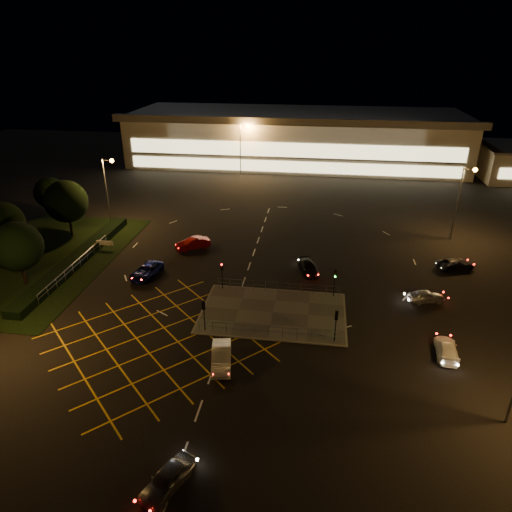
# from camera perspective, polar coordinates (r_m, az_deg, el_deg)

# --- Properties ---
(ground) EXTENTS (180.00, 180.00, 0.00)m
(ground) POSITION_cam_1_polar(r_m,az_deg,el_deg) (47.88, 0.02, -5.69)
(ground) COLOR black
(ground) RESTS_ON ground
(pedestrian_island) EXTENTS (14.00, 9.00, 0.12)m
(pedestrian_island) POSITION_cam_1_polar(r_m,az_deg,el_deg) (45.96, 2.15, -7.08)
(pedestrian_island) COLOR #4C4944
(pedestrian_island) RESTS_ON ground
(grass_verge) EXTENTS (18.00, 30.00, 0.08)m
(grass_verge) POSITION_cam_1_polar(r_m,az_deg,el_deg) (62.63, -25.39, -0.42)
(grass_verge) COLOR black
(grass_verge) RESTS_ON ground
(hedge) EXTENTS (2.00, 26.00, 1.00)m
(hedge) POSITION_cam_1_polar(r_m,az_deg,el_deg) (59.89, -21.45, -0.33)
(hedge) COLOR black
(hedge) RESTS_ON ground
(supermarket) EXTENTS (72.00, 26.50, 10.50)m
(supermarket) POSITION_cam_1_polar(r_m,az_deg,el_deg) (104.53, 4.99, 14.60)
(supermarket) COLOR beige
(supermarket) RESTS_ON ground
(streetlight_nw) EXTENTS (1.78, 0.56, 10.03)m
(streetlight_nw) POSITION_cam_1_polar(r_m,az_deg,el_deg) (68.01, -17.99, 8.67)
(streetlight_nw) COLOR slate
(streetlight_nw) RESTS_ON ground
(streetlight_ne) EXTENTS (1.78, 0.56, 10.03)m
(streetlight_ne) POSITION_cam_1_polar(r_m,az_deg,el_deg) (65.95, 24.41, 7.13)
(streetlight_ne) COLOR slate
(streetlight_ne) RESTS_ON ground
(streetlight_far_left) EXTENTS (1.78, 0.56, 10.03)m
(streetlight_far_left) POSITION_cam_1_polar(r_m,az_deg,el_deg) (91.74, -1.71, 13.97)
(streetlight_far_left) COLOR slate
(streetlight_far_left) RESTS_ON ground
(streetlight_far_right) EXTENTS (1.78, 0.56, 10.03)m
(streetlight_far_right) POSITION_cam_1_polar(r_m,az_deg,el_deg) (95.63, 23.49, 12.41)
(streetlight_far_right) COLOR slate
(streetlight_far_right) RESTS_ON ground
(signal_sw) EXTENTS (0.28, 0.30, 3.15)m
(signal_sw) POSITION_cam_1_polar(r_m,az_deg,el_deg) (42.34, -6.54, -6.66)
(signal_sw) COLOR black
(signal_sw) RESTS_ON pedestrian_island
(signal_se) EXTENTS (0.28, 0.30, 3.15)m
(signal_se) POSITION_cam_1_polar(r_m,az_deg,el_deg) (41.26, 9.99, -7.85)
(signal_se) COLOR black
(signal_se) RESTS_ON pedestrian_island
(signal_nw) EXTENTS (0.28, 0.30, 3.15)m
(signal_nw) POSITION_cam_1_polar(r_m,az_deg,el_deg) (49.09, -4.28, -1.77)
(signal_nw) COLOR black
(signal_nw) RESTS_ON pedestrian_island
(signal_ne) EXTENTS (0.28, 0.30, 3.15)m
(signal_ne) POSITION_cam_1_polar(r_m,az_deg,el_deg) (48.15, 9.84, -2.67)
(signal_ne) COLOR black
(signal_ne) RESTS_ON pedestrian_island
(tree_b) EXTENTS (5.40, 5.40, 7.35)m
(tree_b) POSITION_cam_1_polar(r_m,az_deg,el_deg) (63.27, -29.20, 3.57)
(tree_b) COLOR black
(tree_b) RESTS_ON ground
(tree_c) EXTENTS (5.76, 5.76, 7.84)m
(tree_c) POSITION_cam_1_polar(r_m,az_deg,el_deg) (67.18, -22.65, 6.30)
(tree_c) COLOR black
(tree_c) RESTS_ON ground
(tree_d) EXTENTS (4.68, 4.68, 6.37)m
(tree_d) POSITION_cam_1_polar(r_m,az_deg,el_deg) (75.39, -24.32, 7.19)
(tree_d) COLOR black
(tree_d) RESTS_ON ground
(tree_e) EXTENTS (5.40, 5.40, 7.35)m
(tree_e) POSITION_cam_1_polar(r_m,az_deg,el_deg) (55.34, -27.70, 1.06)
(tree_e) COLOR black
(tree_e) RESTS_ON ground
(car_near_silver) EXTENTS (3.16, 4.38, 1.39)m
(car_near_silver) POSITION_cam_1_polar(r_m,az_deg,el_deg) (31.16, -11.01, -25.69)
(car_near_silver) COLOR #999B9F
(car_near_silver) RESTS_ON ground
(car_queue_white) EXTENTS (2.39, 4.72, 1.49)m
(car_queue_white) POSITION_cam_1_polar(r_m,az_deg,el_deg) (39.14, -4.35, -12.47)
(car_queue_white) COLOR white
(car_queue_white) RESTS_ON ground
(car_left_blue) EXTENTS (3.06, 5.24, 1.37)m
(car_left_blue) POSITION_cam_1_polar(r_m,az_deg,el_deg) (53.94, -13.54, -1.83)
(car_left_blue) COLOR #0E1255
(car_left_blue) RESTS_ON ground
(car_far_dkgrey) EXTENTS (2.94, 4.57, 1.23)m
(car_far_dkgrey) POSITION_cam_1_polar(r_m,az_deg,el_deg) (53.75, 6.54, -1.43)
(car_far_dkgrey) COLOR black
(car_far_dkgrey) RESTS_ON ground
(car_right_silver) EXTENTS (3.96, 2.23, 1.27)m
(car_right_silver) POSITION_cam_1_polar(r_m,az_deg,el_deg) (50.73, 20.50, -4.73)
(car_right_silver) COLOR #AFB2B6
(car_right_silver) RESTS_ON ground
(car_circ_red) EXTENTS (4.59, 3.79, 1.48)m
(car_circ_red) POSITION_cam_1_polar(r_m,az_deg,el_deg) (59.97, -7.91, 1.57)
(car_circ_red) COLOR maroon
(car_circ_red) RESTS_ON ground
(car_east_grey) EXTENTS (4.93, 3.49, 1.25)m
(car_east_grey) POSITION_cam_1_polar(r_m,az_deg,el_deg) (59.12, 23.63, -0.94)
(car_east_grey) COLOR black
(car_east_grey) RESTS_ON ground
(car_approach_white) EXTENTS (2.13, 4.41, 1.24)m
(car_approach_white) POSITION_cam_1_polar(r_m,az_deg,el_deg) (43.34, 22.73, -10.68)
(car_approach_white) COLOR white
(car_approach_white) RESTS_ON ground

